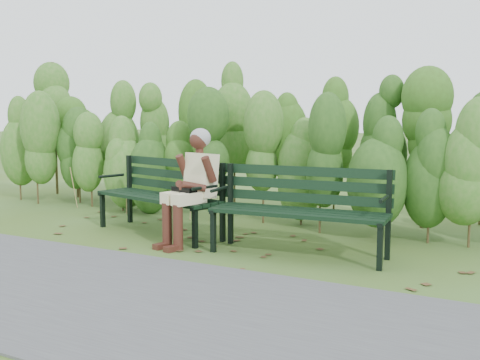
% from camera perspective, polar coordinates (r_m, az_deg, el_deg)
% --- Properties ---
extents(ground, '(80.00, 80.00, 0.00)m').
position_cam_1_polar(ground, '(6.86, -1.39, -6.54)').
color(ground, '#445C1A').
extents(footpath, '(60.00, 2.50, 0.01)m').
position_cam_1_polar(footpath, '(5.13, -13.85, -11.28)').
color(footpath, '#474749').
rests_on(footpath, ground).
extents(hedge_band, '(11.04, 1.67, 2.42)m').
position_cam_1_polar(hedge_band, '(8.35, 4.92, 4.54)').
color(hedge_band, '#47381E').
rests_on(hedge_band, ground).
extents(leaf_litter, '(5.69, 2.13, 0.01)m').
position_cam_1_polar(leaf_litter, '(7.13, -4.69, -6.02)').
color(leaf_litter, brown).
rests_on(leaf_litter, ground).
extents(bench_left, '(2.05, 1.09, 0.98)m').
position_cam_1_polar(bench_left, '(7.48, -7.68, -0.99)').
color(bench_left, black).
rests_on(bench_left, ground).
extents(bench_right, '(2.01, 0.78, 0.98)m').
position_cam_1_polar(bench_right, '(6.33, 6.26, -2.36)').
color(bench_right, black).
rests_on(bench_right, ground).
extents(seated_woman, '(0.58, 0.85, 1.40)m').
position_cam_1_polar(seated_woman, '(6.77, -4.86, 0.09)').
color(seated_woman, beige).
rests_on(seated_woman, ground).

